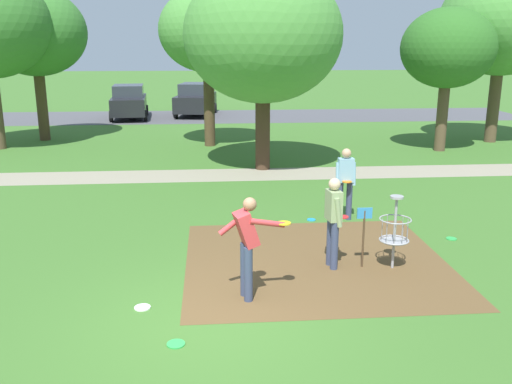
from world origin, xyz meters
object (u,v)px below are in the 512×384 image
at_px(player_foreground_watching, 247,241).
at_px(parked_car_leftmost, 129,102).
at_px(tree_near_right, 448,49).
at_px(parked_car_center_left, 196,99).
at_px(frisbee_mid_grass, 451,239).
at_px(tree_mid_left, 263,35).
at_px(tree_mid_center, 503,22).
at_px(disc_golf_basket, 391,229).
at_px(player_waiting_left, 333,217).
at_px(tree_near_left, 208,31).
at_px(frisbee_far_left, 142,307).
at_px(player_throwing, 345,180).
at_px(frisbee_by_tee, 311,220).
at_px(tree_mid_right, 35,33).
at_px(frisbee_near_basket, 176,344).

height_order(player_foreground_watching, parked_car_leftmost, parked_car_leftmost).
xyz_separation_m(tree_near_right, parked_car_center_left, (-9.71, 11.81, -2.93)).
distance_m(frisbee_mid_grass, tree_near_right, 11.28).
distance_m(tree_mid_left, tree_mid_center, 11.10).
distance_m(disc_golf_basket, player_waiting_left, 1.09).
height_order(disc_golf_basket, tree_near_left, tree_near_left).
height_order(player_waiting_left, frisbee_far_left, player_waiting_left).
distance_m(player_throwing, parked_car_center_left, 20.55).
xyz_separation_m(disc_golf_basket, player_foreground_watching, (-2.72, -1.05, 0.23)).
height_order(disc_golf_basket, parked_car_leftmost, parked_car_leftmost).
relative_size(frisbee_by_tee, tree_near_right, 0.04).
bearing_deg(tree_near_right, tree_mid_center, 31.11).
height_order(player_foreground_watching, frisbee_far_left, player_foreground_watching).
xyz_separation_m(frisbee_mid_grass, tree_near_left, (-5.11, 11.74, 4.50)).
relative_size(frisbee_mid_grass, tree_near_right, 0.04).
bearing_deg(disc_golf_basket, frisbee_mid_grass, 37.98).
distance_m(tree_near_left, tree_mid_right, 7.39).
height_order(player_throwing, tree_mid_right, tree_mid_right).
bearing_deg(player_throwing, disc_golf_basket, -87.13).
xyz_separation_m(disc_golf_basket, parked_car_center_left, (-4.07, 23.14, 0.17)).
bearing_deg(tree_mid_center, parked_car_center_left, 141.61).
bearing_deg(parked_car_center_left, frisbee_near_basket, -89.41).
relative_size(frisbee_by_tee, frisbee_mid_grass, 0.91).
xyz_separation_m(player_throwing, tree_mid_left, (-1.40, 5.66, 3.32)).
bearing_deg(frisbee_by_tee, disc_golf_basket, -72.71).
distance_m(frisbee_far_left, tree_near_left, 15.17).
bearing_deg(tree_mid_left, frisbee_near_basket, -101.52).
xyz_separation_m(player_foreground_watching, player_waiting_left, (1.66, 1.18, -0.02)).
relative_size(player_waiting_left, tree_mid_left, 0.27).
height_order(frisbee_far_left, tree_mid_center, tree_mid_center).
height_order(disc_golf_basket, parked_car_center_left, parked_car_center_left).
bearing_deg(tree_near_left, frisbee_far_left, -94.41).
bearing_deg(parked_car_leftmost, tree_near_right, -38.82).
xyz_separation_m(disc_golf_basket, player_throwing, (-0.15, 2.97, 0.21)).
relative_size(tree_mid_right, parked_car_center_left, 1.42).
height_order(tree_near_right, parked_car_leftmost, tree_near_right).
distance_m(disc_golf_basket, tree_mid_center, 16.20).
relative_size(player_foreground_watching, tree_mid_center, 0.24).
bearing_deg(frisbee_far_left, player_waiting_left, 22.89).
distance_m(disc_golf_basket, frisbee_near_basket, 4.58).
bearing_deg(tree_mid_left, frisbee_by_tee, -83.68).
relative_size(player_throwing, frisbee_far_left, 6.68).
distance_m(tree_mid_center, tree_mid_right, 19.10).
relative_size(frisbee_far_left, tree_mid_center, 0.04).
distance_m(tree_near_right, tree_mid_left, 7.69).
height_order(tree_near_left, tree_mid_center, tree_mid_center).
bearing_deg(frisbee_mid_grass, parked_car_leftmost, 114.80).
xyz_separation_m(player_throwing, frisbee_by_tee, (-0.78, 0.01, -0.96)).
bearing_deg(disc_golf_basket, player_waiting_left, 172.88).
height_order(frisbee_near_basket, tree_mid_left, tree_mid_left).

